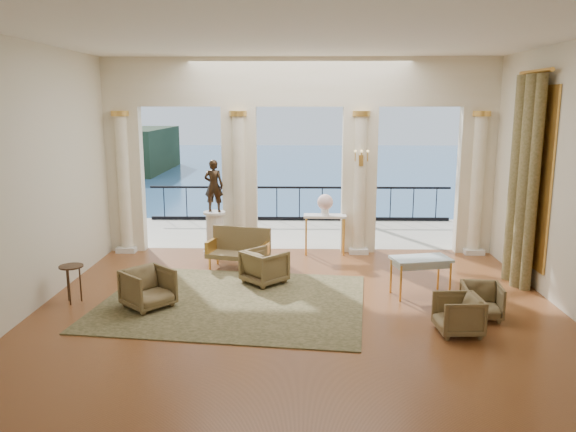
{
  "coord_description": "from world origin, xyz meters",
  "views": [
    {
      "loc": [
        0.02,
        -9.23,
        3.48
      ],
      "look_at": [
        -0.19,
        0.6,
        1.5
      ],
      "focal_mm": 35.0,
      "sensor_mm": 36.0,
      "label": 1
    }
  ],
  "objects_px": {
    "armchair_c": "(458,313)",
    "side_table": "(71,271)",
    "armchair_b": "(482,299)",
    "game_table": "(421,262)",
    "settee": "(239,248)",
    "armchair_a": "(148,286)",
    "statue": "(214,186)",
    "armchair_d": "(265,265)",
    "console_table": "(325,222)",
    "pedestal": "(215,234)"
  },
  "relations": [
    {
      "from": "armchair_c",
      "to": "side_table",
      "type": "xyz_separation_m",
      "value": [
        -6.45,
        1.22,
        0.25
      ]
    },
    {
      "from": "armchair_d",
      "to": "game_table",
      "type": "xyz_separation_m",
      "value": [
        2.9,
        -0.64,
        0.27
      ]
    },
    {
      "from": "armchair_d",
      "to": "game_table",
      "type": "relative_size",
      "value": 0.65
    },
    {
      "from": "armchair_b",
      "to": "side_table",
      "type": "distance_m",
      "value": 7.04
    },
    {
      "from": "game_table",
      "to": "statue",
      "type": "relative_size",
      "value": 0.94
    },
    {
      "from": "armchair_d",
      "to": "statue",
      "type": "relative_size",
      "value": 0.61
    },
    {
      "from": "console_table",
      "to": "statue",
      "type": "bearing_deg",
      "value": -176.92
    },
    {
      "from": "armchair_b",
      "to": "armchair_a",
      "type": "bearing_deg",
      "value": -177.15
    },
    {
      "from": "console_table",
      "to": "side_table",
      "type": "distance_m",
      "value": 5.72
    },
    {
      "from": "pedestal",
      "to": "armchair_c",
      "type": "bearing_deg",
      "value": -45.91
    },
    {
      "from": "pedestal",
      "to": "statue",
      "type": "xyz_separation_m",
      "value": [
        0.0,
        -0.0,
        1.13
      ]
    },
    {
      "from": "armchair_c",
      "to": "console_table",
      "type": "distance_m",
      "value": 4.99
    },
    {
      "from": "armchair_b",
      "to": "settee",
      "type": "xyz_separation_m",
      "value": [
        -4.29,
        2.79,
        0.11
      ]
    },
    {
      "from": "armchair_c",
      "to": "pedestal",
      "type": "distance_m",
      "value": 6.35
    },
    {
      "from": "armchair_b",
      "to": "game_table",
      "type": "xyz_separation_m",
      "value": [
        -0.78,
        1.08,
        0.32
      ]
    },
    {
      "from": "armchair_a",
      "to": "statue",
      "type": "distance_m",
      "value": 3.81
    },
    {
      "from": "settee",
      "to": "console_table",
      "type": "height_order",
      "value": "console_table"
    },
    {
      "from": "armchair_a",
      "to": "pedestal",
      "type": "bearing_deg",
      "value": 32.88
    },
    {
      "from": "armchair_a",
      "to": "console_table",
      "type": "height_order",
      "value": "console_table"
    },
    {
      "from": "armchair_a",
      "to": "statue",
      "type": "relative_size",
      "value": 0.63
    },
    {
      "from": "armchair_d",
      "to": "settee",
      "type": "bearing_deg",
      "value": -15.03
    },
    {
      "from": "armchair_a",
      "to": "game_table",
      "type": "relative_size",
      "value": 0.66
    },
    {
      "from": "pedestal",
      "to": "side_table",
      "type": "xyz_separation_m",
      "value": [
        -2.03,
        -3.34,
        0.1
      ]
    },
    {
      "from": "armchair_c",
      "to": "pedestal",
      "type": "height_order",
      "value": "pedestal"
    },
    {
      "from": "pedestal",
      "to": "statue",
      "type": "relative_size",
      "value": 0.83
    },
    {
      "from": "armchair_c",
      "to": "pedestal",
      "type": "bearing_deg",
      "value": -139.26
    },
    {
      "from": "armchair_b",
      "to": "statue",
      "type": "height_order",
      "value": "statue"
    },
    {
      "from": "armchair_b",
      "to": "pedestal",
      "type": "height_order",
      "value": "pedestal"
    },
    {
      "from": "settee",
      "to": "game_table",
      "type": "relative_size",
      "value": 1.23
    },
    {
      "from": "armchair_b",
      "to": "armchair_d",
      "type": "distance_m",
      "value": 4.07
    },
    {
      "from": "settee",
      "to": "armchair_b",
      "type": "bearing_deg",
      "value": -18.53
    },
    {
      "from": "game_table",
      "to": "armchair_d",
      "type": "bearing_deg",
      "value": 155.21
    },
    {
      "from": "armchair_b",
      "to": "armchair_c",
      "type": "height_order",
      "value": "armchair_c"
    },
    {
      "from": "console_table",
      "to": "armchair_c",
      "type": "bearing_deg",
      "value": -66.18
    },
    {
      "from": "armchair_c",
      "to": "settee",
      "type": "relative_size",
      "value": 0.47
    },
    {
      "from": "armchair_a",
      "to": "statue",
      "type": "xyz_separation_m",
      "value": [
        0.63,
        3.55,
        1.24
      ]
    },
    {
      "from": "statue",
      "to": "side_table",
      "type": "height_order",
      "value": "statue"
    },
    {
      "from": "armchair_b",
      "to": "pedestal",
      "type": "distance_m",
      "value": 6.33
    },
    {
      "from": "armchair_b",
      "to": "statue",
      "type": "xyz_separation_m",
      "value": [
        -4.98,
        3.9,
        1.3
      ]
    },
    {
      "from": "armchair_c",
      "to": "game_table",
      "type": "relative_size",
      "value": 0.58
    },
    {
      "from": "armchair_b",
      "to": "side_table",
      "type": "relative_size",
      "value": 0.94
    },
    {
      "from": "armchair_a",
      "to": "statue",
      "type": "bearing_deg",
      "value": 32.88
    },
    {
      "from": "game_table",
      "to": "side_table",
      "type": "relative_size",
      "value": 1.68
    },
    {
      "from": "settee",
      "to": "statue",
      "type": "bearing_deg",
      "value": 136.38
    },
    {
      "from": "settee",
      "to": "pedestal",
      "type": "bearing_deg",
      "value": 136.38
    },
    {
      "from": "game_table",
      "to": "pedestal",
      "type": "distance_m",
      "value": 5.06
    },
    {
      "from": "game_table",
      "to": "console_table",
      "type": "bearing_deg",
      "value": 107.32
    },
    {
      "from": "settee",
      "to": "pedestal",
      "type": "relative_size",
      "value": 1.39
    },
    {
      "from": "game_table",
      "to": "statue",
      "type": "height_order",
      "value": "statue"
    },
    {
      "from": "armchair_d",
      "to": "settee",
      "type": "height_order",
      "value": "settee"
    }
  ]
}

